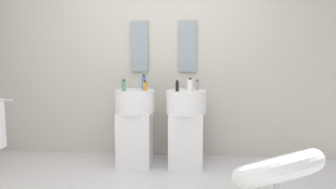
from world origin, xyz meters
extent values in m
cube|color=beige|center=(0.00, 1.65, 1.30)|extent=(4.80, 0.10, 2.60)
cube|color=white|center=(-0.31, 1.19, 0.32)|extent=(0.40, 0.40, 0.65)
cylinder|color=white|center=(-0.31, 1.19, 0.78)|extent=(0.48, 0.48, 0.27)
cylinder|color=#B7BABF|center=(-0.31, 1.32, 0.97)|extent=(0.02, 0.02, 0.10)
cube|color=white|center=(0.31, 1.19, 0.32)|extent=(0.40, 0.40, 0.65)
cylinder|color=white|center=(0.31, 1.19, 0.78)|extent=(0.48, 0.48, 0.27)
cylinder|color=#B7BABF|center=(0.31, 1.32, 0.97)|extent=(0.02, 0.02, 0.10)
cube|color=#8C9EA8|center=(-0.31, 1.58, 1.44)|extent=(0.22, 0.03, 0.64)
cube|color=#8C9EA8|center=(0.31, 1.58, 1.44)|extent=(0.22, 0.03, 0.64)
torus|color=white|center=(1.12, 0.01, 0.40)|extent=(1.10, 1.10, 0.49)
cylinder|color=#4C72B7|center=(-0.20, 1.23, 1.00)|extent=(0.05, 0.05, 0.16)
cylinder|color=black|center=(-0.20, 1.23, 1.09)|extent=(0.03, 0.03, 0.02)
cylinder|color=#99999E|center=(0.44, 1.23, 0.97)|extent=(0.04, 0.04, 0.11)
cylinder|color=black|center=(0.44, 1.23, 1.04)|extent=(0.02, 0.02, 0.02)
cylinder|color=#C68C38|center=(-0.17, 1.12, 0.97)|extent=(0.05, 0.05, 0.10)
cylinder|color=black|center=(-0.17, 1.12, 1.03)|extent=(0.03, 0.03, 0.02)
cylinder|color=white|center=(0.36, 1.08, 0.99)|extent=(0.06, 0.06, 0.14)
cylinder|color=black|center=(0.36, 1.08, 1.07)|extent=(0.03, 0.03, 0.02)
cylinder|color=#59996B|center=(-0.41, 1.07, 0.98)|extent=(0.05, 0.05, 0.12)
cylinder|color=black|center=(-0.41, 1.07, 1.05)|extent=(0.03, 0.03, 0.02)
cylinder|color=black|center=(0.21, 1.11, 0.97)|extent=(0.04, 0.04, 0.11)
cylinder|color=black|center=(0.21, 1.11, 1.04)|extent=(0.02, 0.02, 0.02)
camera|label=1|loc=(0.45, -2.84, 1.38)|focal=36.63mm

